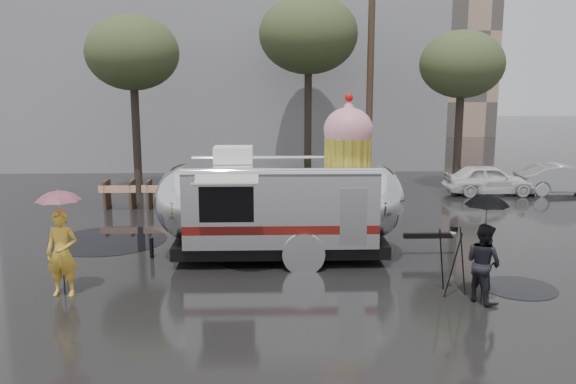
{
  "coord_description": "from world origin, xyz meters",
  "views": [
    {
      "loc": [
        -1.86,
        -11.48,
        4.64
      ],
      "look_at": [
        -1.29,
        3.79,
        1.72
      ],
      "focal_mm": 38.0,
      "sensor_mm": 36.0,
      "label": 1
    }
  ],
  "objects_px": {
    "airstream_trailer": "(284,200)",
    "person_right": "(483,263)",
    "tripod": "(453,254)",
    "person_left": "(62,253)"
  },
  "relations": [
    {
      "from": "person_right",
      "to": "tripod",
      "type": "bearing_deg",
      "value": 17.36
    },
    {
      "from": "airstream_trailer",
      "to": "tripod",
      "type": "height_order",
      "value": "airstream_trailer"
    },
    {
      "from": "person_left",
      "to": "person_right",
      "type": "bearing_deg",
      "value": 0.37
    },
    {
      "from": "airstream_trailer",
      "to": "person_right",
      "type": "height_order",
      "value": "airstream_trailer"
    },
    {
      "from": "airstream_trailer",
      "to": "person_right",
      "type": "relative_size",
      "value": 4.78
    },
    {
      "from": "airstream_trailer",
      "to": "person_left",
      "type": "distance_m",
      "value": 5.51
    },
    {
      "from": "person_left",
      "to": "tripod",
      "type": "relative_size",
      "value": 1.24
    },
    {
      "from": "person_right",
      "to": "tripod",
      "type": "height_order",
      "value": "person_right"
    },
    {
      "from": "airstream_trailer",
      "to": "person_left",
      "type": "bearing_deg",
      "value": -150.93
    },
    {
      "from": "airstream_trailer",
      "to": "person_right",
      "type": "distance_m",
      "value": 5.27
    }
  ]
}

